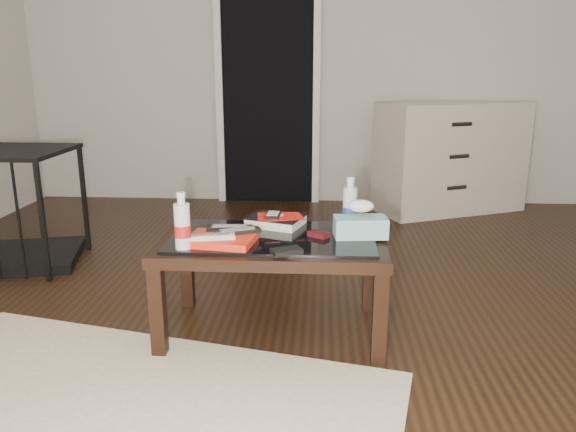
% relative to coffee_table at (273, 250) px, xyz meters
% --- Properties ---
extents(ground, '(5.00, 5.00, 0.00)m').
position_rel_coffee_table_xyz_m(ground, '(0.14, 0.09, -0.40)').
color(ground, black).
rests_on(ground, ground).
extents(doorway, '(0.90, 0.08, 2.07)m').
position_rel_coffee_table_xyz_m(doorway, '(-0.26, 2.55, 0.63)').
color(doorway, black).
rests_on(doorway, ground).
extents(coffee_table, '(1.00, 0.60, 0.46)m').
position_rel_coffee_table_xyz_m(coffee_table, '(0.00, 0.00, 0.00)').
color(coffee_table, black).
rests_on(coffee_table, ground).
extents(dresser, '(1.30, 0.94, 0.90)m').
position_rel_coffee_table_xyz_m(dresser, '(1.28, 2.32, 0.05)').
color(dresser, beige).
rests_on(dresser, ground).
extents(magazines, '(0.31, 0.25, 0.03)m').
position_rel_coffee_table_xyz_m(magazines, '(-0.21, -0.12, 0.08)').
color(magazines, red).
rests_on(magazines, coffee_table).
extents(remote_silver, '(0.21, 0.09, 0.02)m').
position_rel_coffee_table_xyz_m(remote_silver, '(-0.24, -0.16, 0.11)').
color(remote_silver, silver).
rests_on(remote_silver, magazines).
extents(remote_black_front, '(0.20, 0.12, 0.02)m').
position_rel_coffee_table_xyz_m(remote_black_front, '(-0.15, -0.07, 0.11)').
color(remote_black_front, black).
rests_on(remote_black_front, magazines).
extents(remote_black_back, '(0.20, 0.06, 0.02)m').
position_rel_coffee_table_xyz_m(remote_black_back, '(-0.19, -0.02, 0.11)').
color(remote_black_back, black).
rests_on(remote_black_back, magazines).
extents(textbook, '(0.30, 0.27, 0.05)m').
position_rel_coffee_table_xyz_m(textbook, '(0.00, 0.17, 0.09)').
color(textbook, black).
rests_on(textbook, coffee_table).
extents(dvd_mailers, '(0.20, 0.16, 0.01)m').
position_rel_coffee_table_xyz_m(dvd_mailers, '(0.01, 0.16, 0.11)').
color(dvd_mailers, red).
rests_on(dvd_mailers, textbook).
extents(ipod, '(0.07, 0.11, 0.02)m').
position_rel_coffee_table_xyz_m(ipod, '(-0.01, 0.14, 0.12)').
color(ipod, black).
rests_on(ipod, dvd_mailers).
extents(flip_phone, '(0.10, 0.09, 0.02)m').
position_rel_coffee_table_xyz_m(flip_phone, '(0.20, -0.00, 0.08)').
color(flip_phone, black).
rests_on(flip_phone, coffee_table).
extents(wallet, '(0.14, 0.12, 0.02)m').
position_rel_coffee_table_xyz_m(wallet, '(0.08, -0.23, 0.07)').
color(wallet, black).
rests_on(wallet, coffee_table).
extents(water_bottle_left, '(0.08, 0.08, 0.24)m').
position_rel_coffee_table_xyz_m(water_bottle_left, '(-0.35, -0.19, 0.18)').
color(water_bottle_left, silver).
rests_on(water_bottle_left, coffee_table).
extents(water_bottle_right, '(0.08, 0.08, 0.24)m').
position_rel_coffee_table_xyz_m(water_bottle_right, '(0.35, 0.15, 0.18)').
color(water_bottle_right, silver).
rests_on(water_bottle_right, coffee_table).
extents(tissue_box, '(0.24, 0.14, 0.09)m').
position_rel_coffee_table_xyz_m(tissue_box, '(0.39, 0.01, 0.11)').
color(tissue_box, teal).
rests_on(tissue_box, coffee_table).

